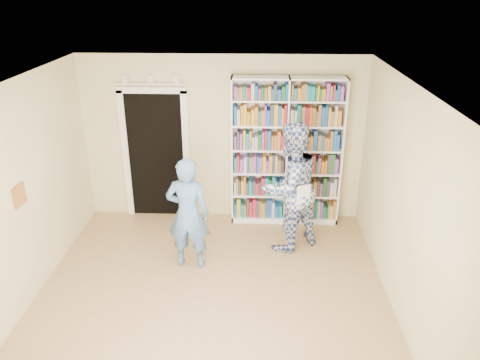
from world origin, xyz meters
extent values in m
plane|color=#9F7D4D|center=(0.00, 0.00, 0.00)|extent=(5.00, 5.00, 0.00)
plane|color=white|center=(0.00, 0.00, 2.70)|extent=(5.00, 5.00, 0.00)
plane|color=#F4E6A8|center=(0.00, 2.50, 1.35)|extent=(4.50, 0.00, 4.50)
plane|color=#F4E6A8|center=(-2.25, 0.00, 1.35)|extent=(0.00, 5.00, 5.00)
plane|color=#F4E6A8|center=(2.25, 0.00, 1.35)|extent=(0.00, 5.00, 5.00)
cube|color=white|center=(1.02, 2.34, 1.20)|extent=(1.74, 0.33, 2.39)
cube|color=white|center=(1.02, 2.34, 1.20)|extent=(0.03, 0.33, 2.39)
cube|color=black|center=(-1.10, 2.48, 1.05)|extent=(0.90, 0.03, 2.10)
cube|color=white|center=(-1.60, 2.47, 1.05)|extent=(0.10, 0.06, 2.20)
cube|color=white|center=(-0.60, 2.47, 1.05)|extent=(0.10, 0.06, 2.20)
cube|color=white|center=(-1.10, 2.47, 2.15)|extent=(1.10, 0.06, 0.10)
cube|color=white|center=(-1.10, 2.46, 2.25)|extent=(1.10, 0.08, 0.02)
cube|color=brown|center=(-2.23, 0.20, 1.40)|extent=(0.03, 0.25, 0.25)
imported|color=#517DB5|center=(-0.37, 0.94, 0.81)|extent=(0.62, 0.43, 1.61)
imported|color=navy|center=(1.03, 1.50, 0.97)|extent=(1.20, 1.15, 1.94)
cube|color=white|center=(1.20, 1.23, 0.98)|extent=(0.19, 0.09, 0.29)
camera|label=1|loc=(0.55, -4.65, 3.74)|focal=35.00mm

